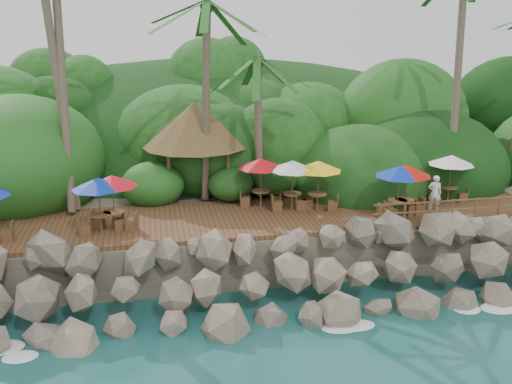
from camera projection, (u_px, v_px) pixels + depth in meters
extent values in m
plane|color=#19514F|center=(288.00, 331.00, 19.95)|extent=(140.00, 140.00, 0.00)
cube|color=gray|center=(226.00, 183.00, 34.72)|extent=(32.00, 25.20, 2.10)
ellipsoid|color=#143811|center=(212.00, 170.00, 42.08)|extent=(44.80, 28.00, 15.40)
cube|color=brown|center=(256.00, 218.00, 24.98)|extent=(26.00, 5.00, 0.20)
ellipsoid|color=white|center=(22.00, 352.00, 18.61)|extent=(1.20, 0.80, 0.06)
ellipsoid|color=white|center=(115.00, 343.00, 19.15)|extent=(1.20, 0.80, 0.06)
ellipsoid|color=white|center=(202.00, 334.00, 19.69)|extent=(1.20, 0.80, 0.06)
ellipsoid|color=white|center=(286.00, 326.00, 20.23)|extent=(1.20, 0.80, 0.06)
ellipsoid|color=white|center=(364.00, 318.00, 20.77)|extent=(1.20, 0.80, 0.06)
ellipsoid|color=white|center=(439.00, 311.00, 21.30)|extent=(1.20, 0.80, 0.06)
ellipsoid|color=white|center=(510.00, 304.00, 21.84)|extent=(1.20, 0.80, 0.06)
cylinder|color=brown|center=(58.00, 82.00, 24.54)|extent=(1.26, 1.67, 11.41)
cylinder|color=brown|center=(60.00, 53.00, 24.40)|extent=(0.45, 3.22, 13.68)
cylinder|color=brown|center=(206.00, 106.00, 25.80)|extent=(0.67, 1.18, 9.09)
ellipsoid|color=#23601E|center=(203.00, 2.00, 24.50)|extent=(6.00, 6.00, 2.40)
cylinder|color=brown|center=(258.00, 129.00, 26.89)|extent=(0.64, 0.64, 6.68)
ellipsoid|color=#23601E|center=(259.00, 58.00, 25.94)|extent=(6.00, 6.00, 2.40)
cylinder|color=brown|center=(457.00, 82.00, 27.38)|extent=(1.11, 2.18, 10.88)
cylinder|color=brown|center=(169.00, 178.00, 26.48)|extent=(0.16, 0.16, 2.40)
cylinder|color=brown|center=(228.00, 175.00, 26.99)|extent=(0.16, 0.16, 2.40)
cylinder|color=brown|center=(167.00, 164.00, 29.12)|extent=(0.16, 0.16, 2.40)
cylinder|color=brown|center=(221.00, 162.00, 29.62)|extent=(0.16, 0.16, 2.40)
cone|color=brown|center=(195.00, 124.00, 27.40)|extent=(5.18, 5.18, 2.20)
cube|color=brown|center=(7.00, 234.00, 22.06)|extent=(0.46, 0.46, 0.47)
cylinder|color=brown|center=(292.00, 202.00, 25.68)|extent=(0.08, 0.08, 0.75)
cylinder|color=brown|center=(292.00, 194.00, 25.57)|extent=(0.86, 0.86, 0.05)
cylinder|color=brown|center=(292.00, 186.00, 25.47)|extent=(0.05, 0.05, 2.24)
cone|color=silver|center=(293.00, 165.00, 25.19)|extent=(2.14, 2.14, 0.46)
cube|color=brown|center=(277.00, 205.00, 25.61)|extent=(0.44, 0.44, 0.47)
cube|color=brown|center=(307.00, 204.00, 25.83)|extent=(0.44, 0.44, 0.47)
cylinder|color=brown|center=(397.00, 209.00, 24.66)|extent=(0.08, 0.08, 0.75)
cylinder|color=brown|center=(398.00, 201.00, 24.55)|extent=(0.86, 0.86, 0.05)
cylinder|color=brown|center=(398.00, 193.00, 24.45)|extent=(0.05, 0.05, 2.24)
cone|color=#0C2BA3|center=(400.00, 171.00, 24.18)|extent=(2.14, 2.14, 0.46)
cube|color=brown|center=(384.00, 214.00, 24.40)|extent=(0.53, 0.53, 0.47)
cube|color=brown|center=(409.00, 210.00, 25.01)|extent=(0.53, 0.53, 0.47)
cylinder|color=brown|center=(115.00, 221.00, 23.19)|extent=(0.08, 0.08, 0.75)
cylinder|color=brown|center=(114.00, 212.00, 23.08)|extent=(0.86, 0.86, 0.05)
cylinder|color=brown|center=(114.00, 204.00, 22.98)|extent=(0.05, 0.05, 2.24)
cone|color=red|center=(112.00, 181.00, 22.70)|extent=(2.14, 2.14, 0.46)
cube|color=brown|center=(99.00, 223.00, 23.31)|extent=(0.54, 0.54, 0.47)
cube|color=brown|center=(132.00, 225.00, 23.14)|extent=(0.54, 0.54, 0.47)
cylinder|color=brown|center=(404.00, 208.00, 24.80)|extent=(0.08, 0.08, 0.75)
cylinder|color=brown|center=(405.00, 200.00, 24.69)|extent=(0.86, 0.86, 0.05)
cylinder|color=brown|center=(405.00, 192.00, 24.59)|extent=(0.05, 0.05, 2.24)
cone|color=#B80E0B|center=(407.00, 170.00, 24.31)|extent=(2.14, 2.14, 0.46)
cube|color=brown|center=(390.00, 213.00, 24.59)|extent=(0.50, 0.50, 0.47)
cube|color=brown|center=(417.00, 209.00, 25.08)|extent=(0.50, 0.50, 0.47)
cylinder|color=brown|center=(261.00, 199.00, 26.09)|extent=(0.08, 0.08, 0.75)
cylinder|color=brown|center=(261.00, 191.00, 25.98)|extent=(0.86, 0.86, 0.05)
cylinder|color=brown|center=(261.00, 184.00, 25.88)|extent=(0.05, 0.05, 2.24)
cone|color=#BA0B11|center=(261.00, 163.00, 25.60)|extent=(2.14, 2.14, 0.46)
cube|color=brown|center=(246.00, 201.00, 26.21)|extent=(0.54, 0.54, 0.47)
cube|color=brown|center=(276.00, 202.00, 26.05)|extent=(0.54, 0.54, 0.47)
cylinder|color=brown|center=(101.00, 224.00, 22.84)|extent=(0.08, 0.08, 0.75)
cylinder|color=brown|center=(101.00, 215.00, 22.73)|extent=(0.86, 0.86, 0.05)
cylinder|color=brown|center=(100.00, 206.00, 22.63)|extent=(0.05, 0.05, 2.24)
cone|color=#0B299A|center=(98.00, 183.00, 22.35)|extent=(2.14, 2.14, 0.46)
cube|color=brown|center=(84.00, 230.00, 22.55)|extent=(0.54, 0.54, 0.47)
cube|color=brown|center=(119.00, 224.00, 23.21)|extent=(0.54, 0.54, 0.47)
cylinder|color=brown|center=(317.00, 202.00, 25.60)|extent=(0.08, 0.08, 0.75)
cylinder|color=brown|center=(318.00, 194.00, 25.49)|extent=(0.86, 0.86, 0.05)
cylinder|color=brown|center=(318.00, 187.00, 25.39)|extent=(0.05, 0.05, 2.24)
cone|color=yellow|center=(318.00, 166.00, 25.11)|extent=(2.14, 2.14, 0.46)
cube|color=brown|center=(302.00, 204.00, 25.77)|extent=(0.56, 0.56, 0.47)
cube|color=brown|center=(333.00, 206.00, 25.51)|extent=(0.56, 0.56, 0.47)
cylinder|color=brown|center=(448.00, 195.00, 26.71)|extent=(0.08, 0.08, 0.75)
cylinder|color=brown|center=(449.00, 187.00, 26.60)|extent=(0.86, 0.86, 0.05)
cylinder|color=brown|center=(449.00, 180.00, 26.50)|extent=(0.05, 0.05, 2.24)
cone|color=silver|center=(451.00, 160.00, 26.22)|extent=(2.14, 2.14, 0.46)
cube|color=brown|center=(434.00, 199.00, 26.62)|extent=(0.43, 0.43, 0.47)
cube|color=brown|center=(461.00, 197.00, 26.88)|extent=(0.43, 0.43, 0.47)
cylinder|color=brown|center=(380.00, 215.00, 23.46)|extent=(0.10, 0.10, 1.00)
cylinder|color=brown|center=(404.00, 214.00, 23.66)|extent=(0.10, 0.10, 1.00)
cylinder|color=brown|center=(429.00, 212.00, 23.85)|extent=(0.10, 0.10, 1.00)
cylinder|color=brown|center=(452.00, 211.00, 24.05)|extent=(0.10, 0.10, 1.00)
cylinder|color=brown|center=(476.00, 209.00, 24.25)|extent=(0.10, 0.10, 1.00)
cylinder|color=brown|center=(499.00, 208.00, 24.45)|extent=(0.10, 0.10, 1.00)
cube|color=brown|center=(465.00, 200.00, 24.02)|extent=(8.30, 0.06, 0.06)
cube|color=brown|center=(464.00, 209.00, 24.14)|extent=(8.30, 0.06, 0.06)
imported|color=white|center=(435.00, 193.00, 25.48)|extent=(0.70, 0.59, 1.64)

